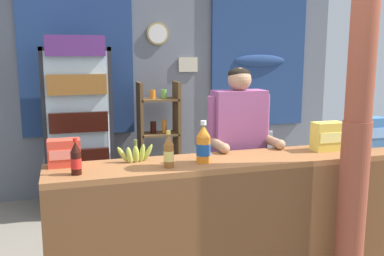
{
  "coord_description": "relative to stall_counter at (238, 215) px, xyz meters",
  "views": [
    {
      "loc": [
        -1.17,
        -2.32,
        1.69
      ],
      "look_at": [
        -0.16,
        0.97,
        1.08
      ],
      "focal_mm": 39.69,
      "sensor_mm": 36.0,
      "label": 1
    }
  ],
  "objects": [
    {
      "name": "bottle_shelf_rack",
      "position": [
        -0.07,
        2.2,
        0.14
      ],
      "size": [
        0.48,
        0.28,
        1.36
      ],
      "color": "brown",
      "rests_on": "ground"
    },
    {
      "name": "soda_bottle_cola",
      "position": [
        -1.08,
        0.01,
        0.48
      ],
      "size": [
        0.07,
        0.07,
        0.23
      ],
      "color": "black",
      "rests_on": "stall_counter"
    },
    {
      "name": "plastic_lawn_chair",
      "position": [
        0.89,
        1.64,
        -0.08
      ],
      "size": [
        0.6,
        0.6,
        0.86
      ],
      "color": "silver",
      "rests_on": "ground"
    },
    {
      "name": "shopkeeper",
      "position": [
        0.22,
        0.52,
        0.43
      ],
      "size": [
        0.54,
        0.42,
        1.58
      ],
      "color": "#28282D",
      "rests_on": "ground"
    },
    {
      "name": "snack_box_instant_noodle",
      "position": [
        0.79,
        0.13,
        0.49
      ],
      "size": [
        0.23,
        0.13,
        0.22
      ],
      "color": "#EAD14C",
      "rests_on": "stall_counter"
    },
    {
      "name": "snack_box_crackers",
      "position": [
        -1.14,
        0.24,
        0.47
      ],
      "size": [
        0.21,
        0.13,
        0.18
      ],
      "color": "#E5422D",
      "rests_on": "stall_counter"
    },
    {
      "name": "stall_counter",
      "position": [
        0.0,
        0.0,
        0.0
      ],
      "size": [
        2.58,
        0.46,
        0.95
      ],
      "color": "#935B33",
      "rests_on": "ground"
    },
    {
      "name": "soda_bottle_iced_tea",
      "position": [
        -0.49,
        0.0,
        0.49
      ],
      "size": [
        0.07,
        0.07,
        0.24
      ],
      "color": "brown",
      "rests_on": "stall_counter"
    },
    {
      "name": "drink_fridge",
      "position": [
        -0.99,
        1.98,
        0.45
      ],
      "size": [
        0.69,
        0.65,
        1.86
      ],
      "color": "#232328",
      "rests_on": "ground"
    },
    {
      "name": "ground_plane",
      "position": [
        0.03,
        0.82,
        -0.57
      ],
      "size": [
        7.22,
        7.22,
        0.0
      ],
      "primitive_type": "plane",
      "color": "gray"
    },
    {
      "name": "timber_post",
      "position": [
        0.73,
        -0.28,
        0.62
      ],
      "size": [
        0.21,
        0.19,
        2.49
      ],
      "color": "brown",
      "rests_on": "ground"
    },
    {
      "name": "back_wall_curtained",
      "position": [
        0.05,
        2.53,
        0.79
      ],
      "size": [
        4.62,
        0.22,
        2.62
      ],
      "color": "slate",
      "rests_on": "ground"
    },
    {
      "name": "banana_bunch",
      "position": [
        -0.68,
        0.2,
        0.44
      ],
      "size": [
        0.26,
        0.07,
        0.16
      ],
      "color": "#B7C647",
      "rests_on": "stall_counter"
    },
    {
      "name": "snack_box_biscuit",
      "position": [
        1.22,
        0.15,
        0.5
      ],
      "size": [
        0.19,
        0.13,
        0.23
      ],
      "color": "#3D75B7",
      "rests_on": "stall_counter"
    },
    {
      "name": "soda_bottle_orange_soda",
      "position": [
        -0.24,
        0.06,
        0.51
      ],
      "size": [
        0.1,
        0.1,
        0.29
      ],
      "color": "orange",
      "rests_on": "stall_counter"
    }
  ]
}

